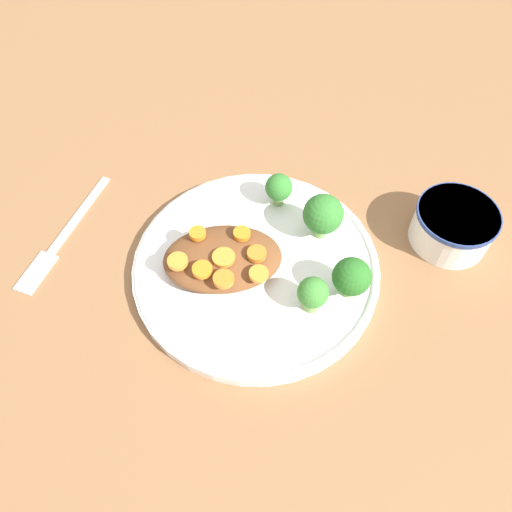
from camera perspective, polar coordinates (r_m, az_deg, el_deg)
name	(u,v)px	position (r m, az deg, el deg)	size (l,w,h in m)	color
ground_plane	(256,270)	(0.59, 0.00, -1.63)	(4.00, 4.00, 0.00)	#8C603D
plate	(256,266)	(0.58, 0.00, -1.12)	(0.29, 0.29, 0.02)	white
dip_bowl	(454,224)	(0.64, 21.65, 3.38)	(0.10, 0.10, 0.05)	white
stew_mound	(223,262)	(0.56, -3.82, -0.65)	(0.13, 0.09, 0.03)	brown
broccoli_floret_0	(323,215)	(0.58, 7.66, 4.69)	(0.05, 0.05, 0.06)	#759E51
broccoli_floret_1	(313,294)	(0.53, 6.49, -4.32)	(0.03, 0.03, 0.05)	#759E51
broccoli_floret_2	(279,188)	(0.62, 2.62, 7.75)	(0.03, 0.03, 0.04)	#7FA85B
broccoli_floret_3	(352,277)	(0.54, 10.87, -2.39)	(0.04, 0.04, 0.05)	#759E51
carrot_slice_0	(260,253)	(0.55, 0.52, 0.29)	(0.02, 0.02, 0.01)	orange
carrot_slice_1	(224,257)	(0.54, -3.72, -0.16)	(0.03, 0.03, 0.00)	orange
carrot_slice_2	(255,274)	(0.53, -0.11, -2.07)	(0.02, 0.02, 0.00)	orange
carrot_slice_3	(224,279)	(0.53, -3.73, -2.64)	(0.02, 0.02, 0.01)	orange
carrot_slice_4	(202,270)	(0.54, -6.16, -1.55)	(0.02, 0.02, 0.01)	orange
carrot_slice_5	(242,234)	(0.56, -1.62, 2.56)	(0.02, 0.02, 0.01)	orange
carrot_slice_6	(198,233)	(0.57, -6.69, 2.58)	(0.02, 0.02, 0.01)	orange
carrot_slice_7	(178,261)	(0.55, -8.94, -0.61)	(0.02, 0.02, 0.01)	orange
fork	(58,242)	(0.66, -21.67, 1.51)	(0.10, 0.18, 0.01)	silver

